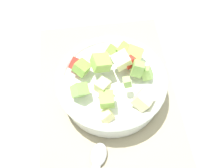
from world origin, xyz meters
TOP-DOWN VIEW (x-y plane):
  - ground_plane at (0.00, 0.00)m, footprint 2.40×2.40m
  - placemat at (0.00, 0.00)m, footprint 0.49×0.35m
  - salad_bowl at (0.00, 0.01)m, footprint 0.27×0.27m

SIDE VIEW (x-z plane):
  - ground_plane at x=0.00m, z-range 0.00..0.00m
  - placemat at x=0.00m, z-range 0.00..0.01m
  - salad_bowl at x=0.00m, z-range -0.02..0.12m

